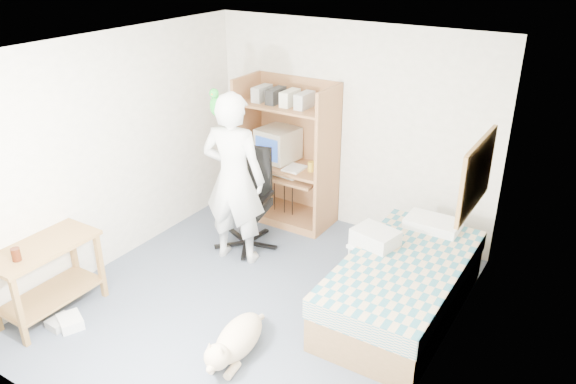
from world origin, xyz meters
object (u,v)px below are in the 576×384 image
object	(u,v)px
computer_hutch	(288,158)
side_desk	(46,269)
person	(234,179)
printer_cart	(374,262)
dog	(236,340)
office_chair	(248,212)
bed	(402,286)

from	to	relation	value
computer_hutch	side_desk	world-z (taller)	computer_hutch
person	printer_cart	bearing A→B (deg)	174.14
dog	printer_cart	bearing A→B (deg)	60.73
office_chair	bed	bearing A→B (deg)	-20.33
side_desk	person	distance (m)	2.05
side_desk	computer_hutch	bearing A→B (deg)	73.86
dog	office_chair	bearing A→B (deg)	114.85
bed	printer_cart	distance (m)	0.41
computer_hutch	person	size ratio (longest dim) A/B	0.93
computer_hutch	dog	world-z (taller)	computer_hutch
office_chair	dog	xyz separation A→B (m)	(1.06, -1.65, -0.26)
office_chair	dog	size ratio (longest dim) A/B	1.20
computer_hutch	bed	xyz separation A→B (m)	(2.00, -1.12, -0.53)
person	dog	world-z (taller)	person
dog	side_desk	bearing A→B (deg)	-174.33
computer_hutch	office_chair	world-z (taller)	computer_hutch
office_chair	printer_cart	distance (m)	1.67
side_desk	printer_cart	size ratio (longest dim) A/B	1.87
bed	office_chair	xyz separation A→B (m)	(-2.03, 0.28, 0.13)
computer_hutch	office_chair	size ratio (longest dim) A/B	1.55
office_chair	printer_cart	size ratio (longest dim) A/B	2.17
office_chair	printer_cart	bearing A→B (deg)	-16.84
computer_hutch	bed	world-z (taller)	computer_hutch
bed	printer_cart	bearing A→B (deg)	157.57
office_chair	printer_cart	world-z (taller)	office_chair
office_chair	person	bearing A→B (deg)	-90.84
bed	dog	xyz separation A→B (m)	(-0.98, -1.37, -0.13)
dog	bed	bearing A→B (deg)	46.80
computer_hutch	person	distance (m)	1.16
printer_cart	person	bearing A→B (deg)	-161.29
computer_hutch	dog	distance (m)	2.77
side_desk	printer_cart	bearing A→B (deg)	38.52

